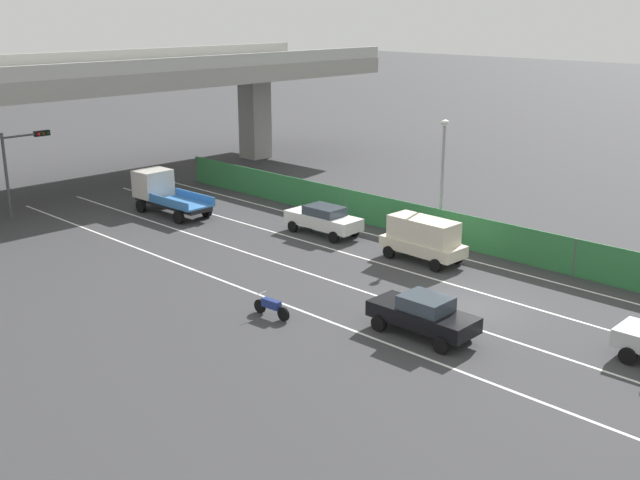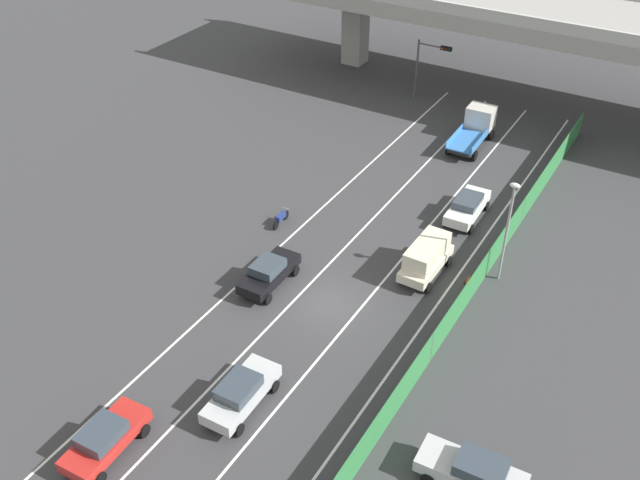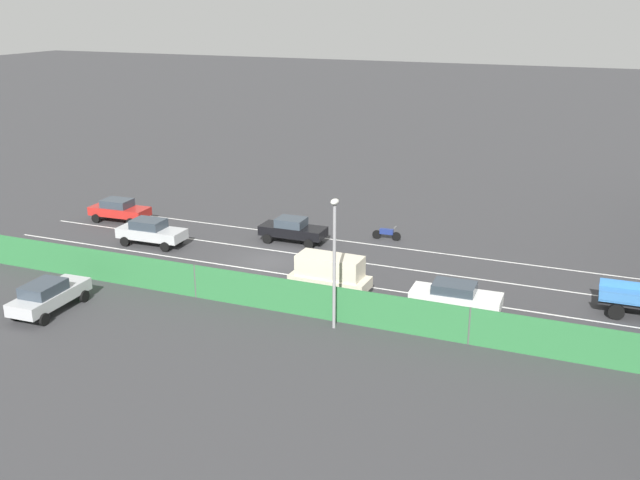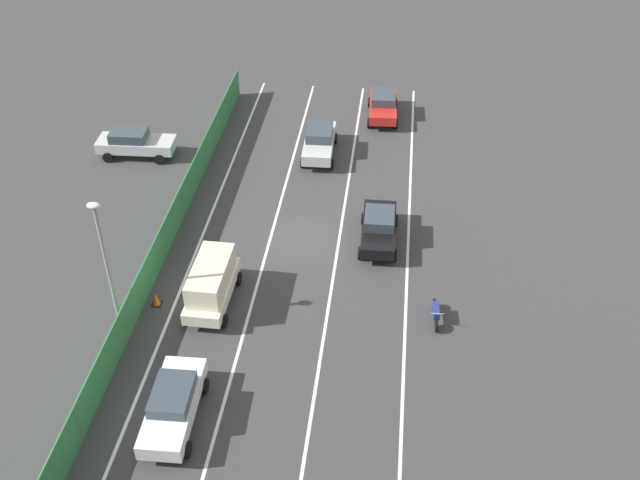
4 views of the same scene
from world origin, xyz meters
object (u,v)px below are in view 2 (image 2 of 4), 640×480
object	(u,v)px
car_sedan_red	(105,438)
motorcycle	(281,218)
traffic_cone	(469,279)
car_hatchback_white	(467,206)
flatbed_truck_blue	(476,126)
car_sedan_silver	(241,392)
street_lamp	(508,222)
car_van_cream	(426,257)
car_sedan_black	(269,272)
parked_wagon_silver	(474,471)
traffic_light	(429,60)

from	to	relation	value
car_sedan_red	motorcycle	bearing A→B (deg)	99.86
traffic_cone	car_hatchback_white	bearing A→B (deg)	112.75
car_hatchback_white	flatbed_truck_blue	size ratio (longest dim) A/B	0.81
car_sedan_silver	street_lamp	world-z (taller)	street_lamp
car_sedan_red	car_hatchback_white	size ratio (longest dim) A/B	0.94
car_sedan_silver	car_hatchback_white	size ratio (longest dim) A/B	0.98
car_hatchback_white	flatbed_truck_blue	world-z (taller)	flatbed_truck_blue
car_van_cream	flatbed_truck_blue	xyz separation A→B (m)	(-3.58, 17.58, 0.05)
car_sedan_black	car_van_cream	world-z (taller)	car_van_cream
car_sedan_red	car_sedan_black	bearing A→B (deg)	91.95
car_sedan_black	car_hatchback_white	world-z (taller)	car_sedan_black
street_lamp	parked_wagon_silver	bearing A→B (deg)	-75.03
motorcycle	parked_wagon_silver	xyz separation A→B (m)	(18.06, -12.51, 0.47)
car_van_cream	flatbed_truck_blue	bearing A→B (deg)	101.53
flatbed_truck_blue	traffic_cone	bearing A→B (deg)	-70.12
car_sedan_black	motorcycle	xyz separation A→B (m)	(-2.89, 5.62, -0.44)
flatbed_truck_blue	car_van_cream	bearing A→B (deg)	-78.47
car_sedan_silver	traffic_light	bearing A→B (deg)	100.41
flatbed_truck_blue	traffic_cone	xyz separation A→B (m)	(6.19, -17.12, -0.98)
car_sedan_red	traffic_cone	size ratio (longest dim) A/B	6.32
flatbed_truck_blue	car_sedan_silver	bearing A→B (deg)	-89.55
motorcycle	car_sedan_red	bearing A→B (deg)	-80.14
car_sedan_red	car_sedan_silver	size ratio (longest dim) A/B	0.97
car_van_cream	car_sedan_red	size ratio (longest dim) A/B	1.00
car_van_cream	traffic_light	size ratio (longest dim) A/B	0.84
car_sedan_silver	traffic_cone	distance (m)	15.64
car_sedan_black	car_sedan_silver	bearing A→B (deg)	-64.05
motorcycle	traffic_cone	xyz separation A→B (m)	(12.90, 0.47, -0.13)
car_hatchback_white	traffic_light	distance (m)	18.79
car_hatchback_white	traffic_cone	bearing A→B (deg)	-67.25
car_van_cream	car_sedan_silver	xyz separation A→B (m)	(-3.34, -13.99, -0.31)
car_hatchback_white	traffic_cone	distance (m)	7.01
traffic_light	car_sedan_silver	bearing A→B (deg)	-79.59
car_sedan_red	traffic_cone	bearing A→B (deg)	64.17
car_sedan_red	flatbed_truck_blue	world-z (taller)	flatbed_truck_blue
car_sedan_black	street_lamp	bearing A→B (deg)	33.21
car_sedan_red	parked_wagon_silver	xyz separation A→B (m)	(14.71, 6.75, 0.02)
car_sedan_red	parked_wagon_silver	size ratio (longest dim) A/B	0.93
car_sedan_black	street_lamp	distance (m)	13.91
car_hatchback_white	flatbed_truck_blue	distance (m)	11.24
car_sedan_silver	flatbed_truck_blue	distance (m)	31.58
car_sedan_silver	traffic_cone	size ratio (longest dim) A/B	6.54
car_sedan_black	parked_wagon_silver	xyz separation A→B (m)	(15.17, -6.89, 0.03)
car_sedan_black	motorcycle	world-z (taller)	car_sedan_black
car_sedan_red	street_lamp	size ratio (longest dim) A/B	0.67
car_van_cream	traffic_cone	size ratio (longest dim) A/B	6.32
car_van_cream	street_lamp	size ratio (longest dim) A/B	0.67
car_hatchback_white	traffic_light	size ratio (longest dim) A/B	0.89
car_sedan_red	parked_wagon_silver	distance (m)	16.18
car_sedan_black	traffic_light	size ratio (longest dim) A/B	0.84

